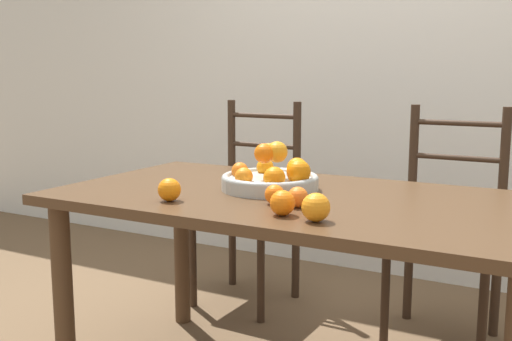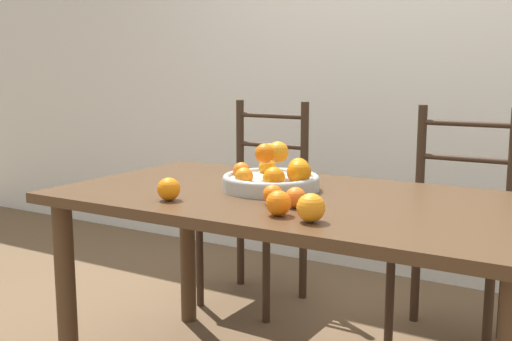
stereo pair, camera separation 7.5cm
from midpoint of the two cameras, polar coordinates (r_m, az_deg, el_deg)
The scene contains 10 objects.
wall_back at distance 3.36m, azimuth 14.19°, elevation 11.83°, with size 8.00×0.06×2.60m.
dining_table at distance 2.02m, azimuth 2.79°, elevation -5.01°, with size 1.63×0.87×0.73m.
fruit_bowl at distance 2.08m, azimuth 0.45°, elevation -0.63°, with size 0.34×0.34×0.17m.
orange_loose_0 at distance 1.92m, azimuth -9.36°, elevation -1.82°, with size 0.07×0.07×0.07m.
orange_loose_1 at distance 1.85m, azimuth 0.62°, elevation -2.30°, with size 0.06×0.06×0.06m.
orange_loose_2 at distance 1.64m, azimuth 4.41°, elevation -3.52°, with size 0.08×0.08×0.08m.
orange_loose_3 at distance 1.71m, azimuth 1.27°, elevation -3.11°, with size 0.07×0.07×0.07m.
orange_loose_4 at distance 1.81m, azimuth 2.82°, elevation -2.56°, with size 0.06×0.06×0.06m.
chair_left at distance 2.97m, azimuth -1.33°, elevation -3.55°, with size 0.43×0.41×1.00m.
chair_right at distance 2.64m, azimuth 16.97°, elevation -5.59°, with size 0.42×0.40×1.00m.
Camera 1 is at (0.82, -1.79, 1.13)m, focal length 42.00 mm.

